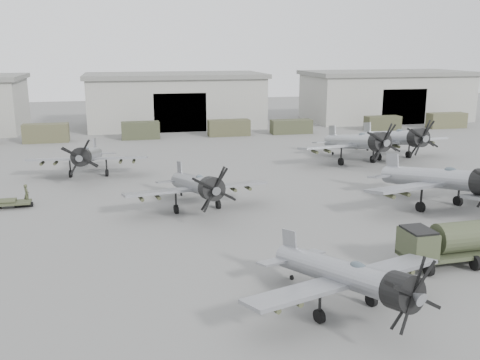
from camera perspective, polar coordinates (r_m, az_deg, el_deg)
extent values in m
plane|color=#525250|center=(31.64, 5.30, -10.00)|extent=(220.00, 220.00, 0.00)
cube|color=gray|center=(90.34, -6.90, 8.27)|extent=(28.00, 14.00, 8.00)
cube|color=slate|center=(90.02, -6.98, 11.02)|extent=(29.00, 14.80, 0.70)
cube|color=black|center=(83.73, -6.39, 7.15)|extent=(8.12, 0.40, 6.00)
cube|color=gray|center=(101.49, 15.21, 8.50)|extent=(28.00, 14.00, 8.00)
cube|color=slate|center=(101.20, 15.37, 10.95)|extent=(29.00, 14.80, 0.70)
cube|color=black|center=(95.65, 17.06, 7.47)|extent=(8.12, 0.40, 6.00)
cube|color=#47462E|center=(78.95, -19.99, 4.73)|extent=(6.08, 2.20, 2.58)
cube|color=#363A26|center=(78.36, -10.57, 5.23)|extent=(5.39, 2.20, 2.47)
cube|color=#41422B|center=(79.88, -1.20, 5.59)|extent=(6.19, 2.20, 2.38)
cube|color=#393C27|center=(82.38, 5.49, 5.69)|extent=(6.27, 2.20, 2.10)
cube|color=#3A3B27|center=(88.26, 14.96, 5.88)|extent=(5.56, 2.20, 2.24)
cube|color=#4B4B31|center=(94.03, 21.17, 5.95)|extent=(6.33, 2.20, 2.45)
cylinder|color=gray|center=(27.43, 10.43, -9.63)|extent=(4.09, 9.34, 2.76)
cylinder|color=black|center=(24.47, 16.94, -11.36)|extent=(2.02, 1.84, 1.84)
cube|color=gray|center=(27.16, 11.15, -10.44)|extent=(11.13, 5.19, 0.50)
cube|color=gray|center=(30.39, 5.33, -6.78)|extent=(0.54, 1.44, 1.77)
ellipsoid|color=#3F4C54|center=(26.16, 12.54, -9.04)|extent=(0.83, 1.17, 0.50)
cylinder|color=black|center=(26.67, 8.45, -14.18)|extent=(0.45, 0.75, 0.71)
cylinder|color=black|center=(28.69, 13.84, -12.33)|extent=(0.45, 0.75, 0.71)
cylinder|color=black|center=(30.94, 5.54, -10.32)|extent=(0.19, 0.30, 0.28)
cylinder|color=gray|center=(43.46, -4.89, -0.42)|extent=(2.93, 10.00, 2.92)
cylinder|color=black|center=(39.24, -3.05, -0.92)|extent=(1.98, 1.74, 1.94)
cube|color=gray|center=(43.00, -4.67, -0.90)|extent=(11.85, 3.86, 0.52)
cube|color=gray|center=(47.53, -6.44, 0.97)|extent=(0.35, 1.55, 1.86)
ellipsoid|color=#3F4C54|center=(41.87, -4.32, 0.22)|extent=(0.73, 1.19, 0.52)
cylinder|color=black|center=(42.78, -6.83, -3.12)|extent=(0.37, 0.78, 0.75)
cylinder|color=black|center=(43.76, -2.34, -2.63)|extent=(0.37, 0.78, 0.75)
cylinder|color=black|center=(47.77, -6.28, -1.51)|extent=(0.16, 0.31, 0.30)
cylinder|color=#95979D|center=(46.76, 19.97, 0.20)|extent=(4.03, 11.47, 3.36)
cube|color=#95979D|center=(46.39, 20.50, -0.31)|extent=(13.63, 5.21, 0.60)
cube|color=#95979D|center=(50.30, 15.96, 1.62)|extent=(0.51, 1.77, 2.15)
ellipsoid|color=#3F4C54|center=(45.39, 21.59, 0.92)|extent=(0.91, 1.40, 0.60)
cylinder|color=black|center=(45.27, 18.69, -2.75)|extent=(0.48, 0.90, 0.86)
cylinder|color=black|center=(48.12, 22.22, -2.09)|extent=(0.48, 0.90, 0.86)
cylinder|color=black|center=(50.61, 16.02, -1.07)|extent=(0.20, 0.36, 0.34)
cylinder|color=gray|center=(56.94, -15.83, 2.57)|extent=(2.42, 10.16, 2.96)
cylinder|color=black|center=(52.49, -16.59, 2.37)|extent=(1.94, 1.67, 1.97)
cube|color=gray|center=(56.43, -15.89, 2.22)|extent=(12.01, 3.27, 0.53)
cube|color=gray|center=(61.25, -15.22, 3.53)|extent=(0.27, 1.58, 1.89)
ellipsoid|color=#3F4C54|center=(55.31, -16.12, 3.13)|extent=(0.68, 1.19, 0.53)
cylinder|color=black|center=(56.88, -17.61, 0.62)|extent=(0.34, 0.78, 0.76)
cylinder|color=black|center=(56.31, -14.01, 0.73)|extent=(0.34, 0.78, 0.76)
cylinder|color=black|center=(61.37, -15.14, 1.55)|extent=(0.14, 0.31, 0.30)
cylinder|color=#93979B|center=(62.22, 12.06, 4.02)|extent=(2.88, 11.68, 3.41)
cylinder|color=black|center=(57.82, 14.69, 3.95)|extent=(2.25, 1.94, 2.27)
cube|color=#93979B|center=(61.72, 12.36, 3.67)|extent=(13.82, 3.87, 0.61)
cube|color=#93979B|center=(66.58, 9.82, 4.91)|extent=(0.33, 1.82, 2.18)
ellipsoid|color=#3F4C54|center=(60.60, 12.95, 4.66)|extent=(0.79, 1.37, 0.61)
cylinder|color=black|center=(60.83, 10.70, 1.92)|extent=(0.40, 0.90, 0.87)
cylinder|color=black|center=(62.95, 14.00, 2.15)|extent=(0.40, 0.90, 0.87)
cylinder|color=black|center=(66.72, 9.86, 2.82)|extent=(0.17, 0.36, 0.35)
cylinder|color=#93979B|center=(65.96, 15.76, 4.36)|extent=(2.88, 11.68, 3.41)
cylinder|color=black|center=(61.75, 18.49, 4.30)|extent=(2.25, 1.94, 2.27)
cube|color=#93979B|center=(65.48, 16.07, 4.02)|extent=(13.82, 3.87, 0.61)
cube|color=#93979B|center=(70.16, 13.41, 5.19)|extent=(0.33, 1.82, 2.18)
ellipsoid|color=#3F4C54|center=(64.40, 16.70, 4.96)|extent=(0.79, 1.37, 0.61)
cylinder|color=black|center=(64.46, 14.56, 2.39)|extent=(0.40, 0.90, 0.87)
cylinder|color=black|center=(66.81, 17.54, 2.58)|extent=(0.40, 0.90, 0.87)
cylinder|color=black|center=(70.28, 13.44, 3.21)|extent=(0.17, 0.36, 0.35)
cube|color=#373E28|center=(35.20, 21.99, -7.18)|extent=(6.95, 2.46, 0.25)
cube|color=#373E28|center=(33.47, 18.41, -6.51)|extent=(1.64, 2.31, 1.67)
cylinder|color=#373E28|center=(35.39, 23.30, -5.50)|extent=(4.58, 2.00, 1.87)
cube|color=black|center=(33.18, 18.53, -5.07)|extent=(1.53, 2.01, 0.15)
cylinder|color=black|center=(33.04, 19.47, -8.89)|extent=(0.32, 0.89, 0.89)
cylinder|color=black|center=(37.52, 23.87, -6.55)|extent=(0.32, 0.89, 0.89)
cube|color=#353A26|center=(47.74, -23.55, -2.27)|extent=(3.65, 1.43, 0.17)
cylinder|color=black|center=(47.80, -23.52, -2.55)|extent=(1.44, 0.46, 0.42)
cylinder|color=#353A26|center=(47.69, -23.57, -2.05)|extent=(1.34, 0.34, 0.30)
imported|color=#3A3F29|center=(48.08, -21.80, -1.44)|extent=(0.64, 0.76, 1.76)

